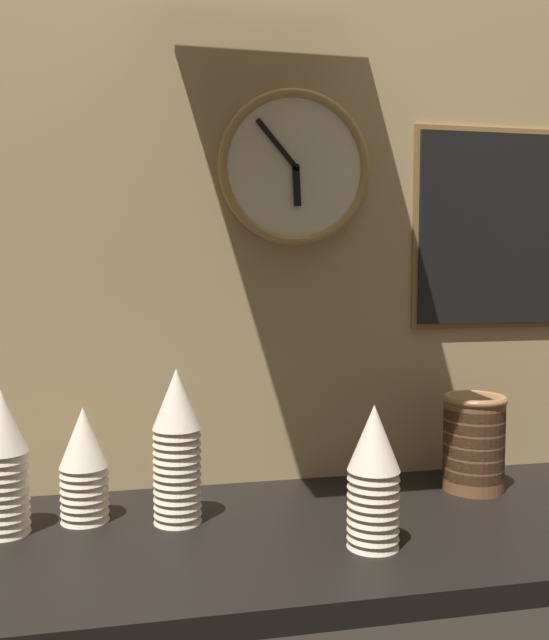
% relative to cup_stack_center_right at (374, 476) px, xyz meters
% --- Properties ---
extents(ground_plane, '(1.60, 0.56, 0.04)m').
position_rel_cup_stack_center_right_xyz_m(ground_plane, '(-0.03, 0.11, -0.14)').
color(ground_plane, black).
extents(wall_tiled_back, '(1.60, 0.03, 1.05)m').
position_rel_cup_stack_center_right_xyz_m(wall_tiled_back, '(-0.03, 0.38, 0.41)').
color(wall_tiled_back, tan).
rests_on(wall_tiled_back, ground_plane).
extents(cup_stack_center_right, '(0.09, 0.09, 0.23)m').
position_rel_cup_stack_center_right_xyz_m(cup_stack_center_right, '(0.00, 0.00, 0.00)').
color(cup_stack_center_right, beige).
rests_on(cup_stack_center_right, ground_plane).
extents(cup_stack_left, '(0.09, 0.09, 0.21)m').
position_rel_cup_stack_center_right_xyz_m(cup_stack_left, '(-0.47, 0.21, -0.01)').
color(cup_stack_left, beige).
rests_on(cup_stack_left, ground_plane).
extents(cup_stack_center_left, '(0.09, 0.09, 0.28)m').
position_rel_cup_stack_center_right_xyz_m(cup_stack_center_left, '(-0.30, 0.17, 0.02)').
color(cup_stack_center_left, beige).
rests_on(cup_stack_center_left, ground_plane).
extents(cup_stack_far_left, '(0.09, 0.09, 0.25)m').
position_rel_cup_stack_center_right_xyz_m(cup_stack_far_left, '(-0.60, 0.18, 0.01)').
color(cup_stack_far_left, beige).
rests_on(cup_stack_far_left, ground_plane).
extents(bowl_stack_right, '(0.13, 0.13, 0.20)m').
position_rel_cup_stack_center_right_xyz_m(bowl_stack_right, '(0.30, 0.23, -0.02)').
color(bowl_stack_right, brown).
rests_on(bowl_stack_right, ground_plane).
extents(wall_clock, '(0.32, 0.03, 0.32)m').
position_rel_cup_stack_center_right_xyz_m(wall_clock, '(-0.05, 0.35, 0.54)').
color(wall_clock, beige).
extents(menu_board, '(0.47, 0.01, 0.44)m').
position_rel_cup_stack_center_right_xyz_m(menu_board, '(0.45, 0.36, 0.42)').
color(menu_board, olive).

